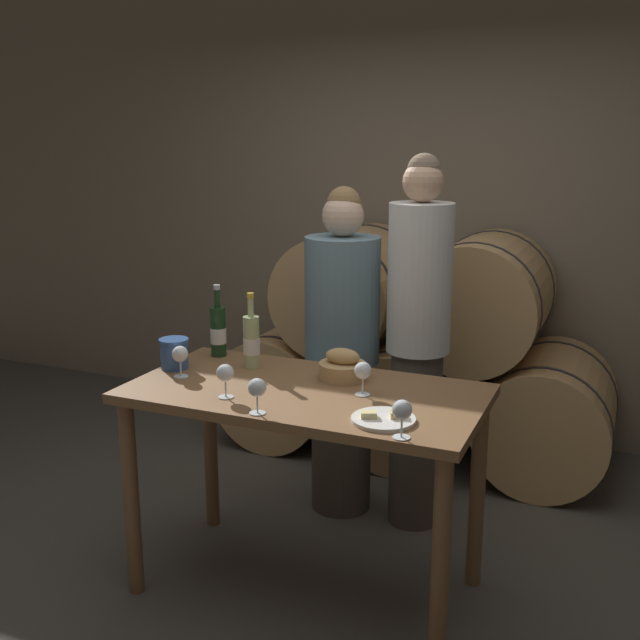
# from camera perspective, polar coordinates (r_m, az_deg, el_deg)

# --- Properties ---
(ground_plane) EXTENTS (10.00, 10.00, 0.00)m
(ground_plane) POSITION_cam_1_polar(r_m,az_deg,el_deg) (3.38, -1.05, -19.60)
(ground_plane) COLOR #4C473F
(stone_wall_back) EXTENTS (10.00, 0.12, 3.20)m
(stone_wall_back) POSITION_cam_1_polar(r_m,az_deg,el_deg) (4.82, 9.32, 10.46)
(stone_wall_back) COLOR gray
(stone_wall_back) RESTS_ON ground_plane
(barrel_stack) EXTENTS (2.29, 0.85, 1.34)m
(barrel_stack) POSITION_cam_1_polar(r_m,az_deg,el_deg) (4.47, 7.12, -2.74)
(barrel_stack) COLOR tan
(barrel_stack) RESTS_ON ground_plane
(tasting_table) EXTENTS (1.41, 0.74, 0.88)m
(tasting_table) POSITION_cam_1_polar(r_m,az_deg,el_deg) (3.03, -1.11, -7.61)
(tasting_table) COLOR brown
(tasting_table) RESTS_ON ground_plane
(person_left) EXTENTS (0.37, 0.37, 1.64)m
(person_left) POSITION_cam_1_polar(r_m,az_deg,el_deg) (3.70, 1.69, -2.50)
(person_left) COLOR #4C4238
(person_left) RESTS_ON ground_plane
(person_right) EXTENTS (0.30, 0.30, 1.79)m
(person_right) POSITION_cam_1_polar(r_m,az_deg,el_deg) (3.55, 7.47, -1.55)
(person_right) COLOR #4C4238
(person_right) RESTS_ON ground_plane
(wine_bottle_red) EXTENTS (0.07, 0.07, 0.33)m
(wine_bottle_red) POSITION_cam_1_polar(r_m,az_deg,el_deg) (3.44, -7.76, -0.83)
(wine_bottle_red) COLOR #193819
(wine_bottle_red) RESTS_ON tasting_table
(wine_bottle_white) EXTENTS (0.07, 0.07, 0.33)m
(wine_bottle_white) POSITION_cam_1_polar(r_m,az_deg,el_deg) (3.25, -5.25, -1.61)
(wine_bottle_white) COLOR #ADBC7F
(wine_bottle_white) RESTS_ON tasting_table
(blue_crock) EXTENTS (0.13, 0.13, 0.13)m
(blue_crock) POSITION_cam_1_polar(r_m,az_deg,el_deg) (3.29, -11.05, -2.44)
(blue_crock) COLOR #335693
(blue_crock) RESTS_ON tasting_table
(bread_basket) EXTENTS (0.20, 0.20, 0.13)m
(bread_basket) POSITION_cam_1_polar(r_m,az_deg,el_deg) (3.10, 1.73, -3.62)
(bread_basket) COLOR tan
(bread_basket) RESTS_ON tasting_table
(cheese_plate) EXTENTS (0.23, 0.23, 0.04)m
(cheese_plate) POSITION_cam_1_polar(r_m,az_deg,el_deg) (2.67, 4.85, -7.50)
(cheese_plate) COLOR white
(cheese_plate) RESTS_ON tasting_table
(wine_glass_far_left) EXTENTS (0.07, 0.07, 0.13)m
(wine_glass_far_left) POSITION_cam_1_polar(r_m,az_deg,el_deg) (3.16, -10.61, -2.64)
(wine_glass_far_left) COLOR white
(wine_glass_far_left) RESTS_ON tasting_table
(wine_glass_left) EXTENTS (0.07, 0.07, 0.13)m
(wine_glass_left) POSITION_cam_1_polar(r_m,az_deg,el_deg) (2.89, -7.24, -4.11)
(wine_glass_left) COLOR white
(wine_glass_left) RESTS_ON tasting_table
(wine_glass_center) EXTENTS (0.07, 0.07, 0.13)m
(wine_glass_center) POSITION_cam_1_polar(r_m,az_deg,el_deg) (2.71, -4.82, -5.24)
(wine_glass_center) COLOR white
(wine_glass_center) RESTS_ON tasting_table
(wine_glass_right) EXTENTS (0.07, 0.07, 0.13)m
(wine_glass_right) POSITION_cam_1_polar(r_m,az_deg,el_deg) (2.90, 3.29, -3.96)
(wine_glass_right) COLOR white
(wine_glass_right) RESTS_ON tasting_table
(wine_glass_far_right) EXTENTS (0.07, 0.07, 0.13)m
(wine_glass_far_right) POSITION_cam_1_polar(r_m,az_deg,el_deg) (2.50, 6.27, -6.92)
(wine_glass_far_right) COLOR white
(wine_glass_far_right) RESTS_ON tasting_table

